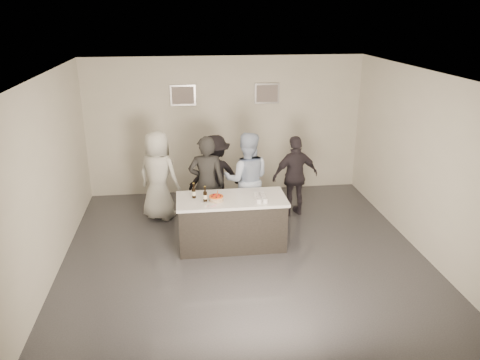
{
  "coord_description": "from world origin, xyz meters",
  "views": [
    {
      "loc": [
        -0.95,
        -6.97,
        3.91
      ],
      "look_at": [
        0.0,
        0.5,
        1.15
      ],
      "focal_mm": 35.0,
      "sensor_mm": 36.0,
      "label": 1
    }
  ],
  "objects": [
    {
      "name": "person_main_blue",
      "position": [
        0.22,
        1.17,
        0.91
      ],
      "size": [
        0.96,
        0.79,
        1.81
      ],
      "primitive_type": "imported",
      "rotation": [
        0.0,
        0.0,
        3.01
      ],
      "color": "#B0C5E7",
      "rests_on": "ground"
    },
    {
      "name": "ceiling",
      "position": [
        0.0,
        0.0,
        3.0
      ],
      "size": [
        6.0,
        6.0,
        0.0
      ],
      "primitive_type": "plane",
      "rotation": [
        3.14,
        0.0,
        0.0
      ],
      "color": "white"
    },
    {
      "name": "cake",
      "position": [
        -0.43,
        0.23,
        0.94
      ],
      "size": [
        0.24,
        0.24,
        0.07
      ],
      "primitive_type": "cylinder",
      "color": "#FF5D1A",
      "rests_on": "bar_counter"
    },
    {
      "name": "picture_right",
      "position": [
        0.9,
        2.97,
        2.2
      ],
      "size": [
        0.54,
        0.04,
        0.44
      ],
      "primitive_type": "cube",
      "color": "#B2B2B7",
      "rests_on": "wall_back"
    },
    {
      "name": "wall_left",
      "position": [
        -3.0,
        0.0,
        1.5
      ],
      "size": [
        0.04,
        6.0,
        3.0
      ],
      "primitive_type": "cube",
      "color": "silver",
      "rests_on": "ground"
    },
    {
      "name": "beer_bottle_a",
      "position": [
        -0.8,
        0.4,
        1.03
      ],
      "size": [
        0.07,
        0.07,
        0.26
      ],
      "primitive_type": "cylinder",
      "color": "black",
      "rests_on": "bar_counter"
    },
    {
      "name": "wall_front",
      "position": [
        0.0,
        -3.0,
        1.5
      ],
      "size": [
        6.0,
        0.04,
        3.0
      ],
      "primitive_type": "cube",
      "color": "silver",
      "rests_on": "ground"
    },
    {
      "name": "wall_right",
      "position": [
        3.0,
        0.0,
        1.5
      ],
      "size": [
        0.04,
        6.0,
        3.0
      ],
      "primitive_type": "cube",
      "color": "silver",
      "rests_on": "ground"
    },
    {
      "name": "person_main_black",
      "position": [
        -0.55,
        1.04,
        0.9
      ],
      "size": [
        0.69,
        0.49,
        1.81
      ],
      "primitive_type": "imported",
      "rotation": [
        0.0,
        0.0,
        3.06
      ],
      "color": "black",
      "rests_on": "ground"
    },
    {
      "name": "candles",
      "position": [
        -0.49,
        0.03,
        0.9
      ],
      "size": [
        0.24,
        0.08,
        0.01
      ],
      "primitive_type": "cube",
      "color": "pink",
      "rests_on": "bar_counter"
    },
    {
      "name": "wall_back",
      "position": [
        0.0,
        3.0,
        1.5
      ],
      "size": [
        6.0,
        0.04,
        3.0
      ],
      "primitive_type": "cube",
      "color": "silver",
      "rests_on": "ground"
    },
    {
      "name": "beer_bottle_b",
      "position": [
        -0.62,
        0.22,
        1.03
      ],
      "size": [
        0.07,
        0.07,
        0.26
      ],
      "primitive_type": "cylinder",
      "color": "black",
      "rests_on": "bar_counter"
    },
    {
      "name": "person_guest_right",
      "position": [
        1.23,
        1.5,
        0.81
      ],
      "size": [
        1.01,
        0.57,
        1.62
      ],
      "primitive_type": "imported",
      "rotation": [
        0.0,
        0.0,
        3.33
      ],
      "color": "#2E2930",
      "rests_on": "ground"
    },
    {
      "name": "picture_left",
      "position": [
        -0.9,
        2.97,
        2.2
      ],
      "size": [
        0.54,
        0.04,
        0.44
      ],
      "primitive_type": "cube",
      "color": "#B2B2B7",
      "rests_on": "wall_back"
    },
    {
      "name": "person_guest_left",
      "position": [
        -1.44,
        1.67,
        0.88
      ],
      "size": [
        1.03,
        0.92,
        1.76
      ],
      "primitive_type": "imported",
      "rotation": [
        0.0,
        0.0,
        2.61
      ],
      "color": "silver",
      "rests_on": "ground"
    },
    {
      "name": "person_guest_back",
      "position": [
        -0.34,
        1.73,
        0.82
      ],
      "size": [
        1.11,
        0.71,
        1.63
      ],
      "primitive_type": "imported",
      "rotation": [
        0.0,
        0.0,
        3.25
      ],
      "color": "black",
      "rests_on": "ground"
    },
    {
      "name": "floor",
      "position": [
        0.0,
        0.0,
        0.0
      ],
      "size": [
        6.0,
        6.0,
        0.0
      ],
      "primitive_type": "plane",
      "color": "#3D3D42",
      "rests_on": "ground"
    },
    {
      "name": "bar_counter",
      "position": [
        -0.17,
        0.32,
        0.45
      ],
      "size": [
        1.86,
        0.86,
        0.9
      ],
      "primitive_type": "cube",
      "color": "white",
      "rests_on": "ground"
    },
    {
      "name": "tumbler_cluster",
      "position": [
        0.31,
        0.2,
        0.94
      ],
      "size": [
        0.19,
        0.4,
        0.08
      ],
      "primitive_type": "cube",
      "color": "#C26412",
      "rests_on": "bar_counter"
    }
  ]
}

